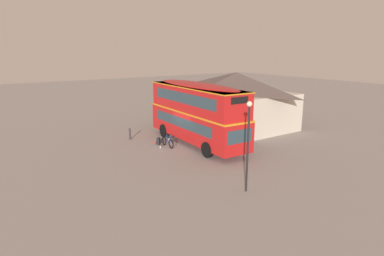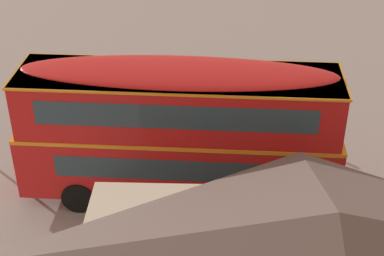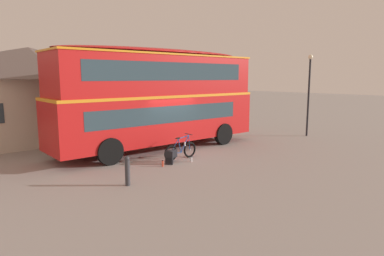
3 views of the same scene
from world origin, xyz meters
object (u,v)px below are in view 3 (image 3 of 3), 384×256
Objects in this scene: double_decker_bus at (159,95)px; street_lamp at (309,86)px; touring_bicycle at (180,151)px; backpack_on_ground at (169,157)px; kerb_bollard at (127,170)px; water_bottle_red_squeeze at (163,164)px; water_bottle_clear_plastic at (191,159)px.

street_lamp is at bearing -18.11° from double_decker_bus.
backpack_on_ground is at bearing -159.36° from touring_bicycle.
double_decker_bus is 3.29m from touring_bicycle.
double_decker_bus is 6.02× the size of touring_bicycle.
kerb_bollard is at bearing -156.27° from touring_bicycle.
backpack_on_ground is at bearing 14.94° from water_bottle_red_squeeze.
street_lamp reaches higher than water_bottle_clear_plastic.
water_bottle_clear_plastic is at bearing -80.64° from touring_bicycle.
double_decker_bus is at bearing 55.71° from water_bottle_red_squeeze.
double_decker_bus is at bearing 43.02° from kerb_bollard.
kerb_bollard is at bearing -153.70° from water_bottle_red_squeeze.
backpack_on_ground is 2.28× the size of water_bottle_red_squeeze.
water_bottle_red_squeeze reaches higher than water_bottle_clear_plastic.
water_bottle_red_squeeze is at bearing -165.06° from backpack_on_ground.
street_lamp is at bearing 4.26° from kerb_bollard.
kerb_bollard is (-2.25, -1.11, 0.38)m from water_bottle_red_squeeze.
street_lamp is at bearing -3.44° from touring_bicycle.
double_decker_bus is at bearing 161.89° from street_lamp.
water_bottle_red_squeeze is (-1.22, -0.41, -0.25)m from touring_bicycle.
water_bottle_red_squeeze is (-0.42, -0.11, -0.18)m from backpack_on_ground.
street_lamp reaches higher than kerb_bollard.
street_lamp reaches higher than water_bottle_red_squeeze.
water_bottle_red_squeeze is at bearing 170.88° from water_bottle_clear_plastic.
touring_bicycle is at bearing 18.74° from water_bottle_red_squeeze.
water_bottle_red_squeeze is 1.14× the size of water_bottle_clear_plastic.
backpack_on_ground is 0.12× the size of street_lamp.
double_decker_bus is 40.49× the size of water_bottle_red_squeeze.
kerb_bollard is at bearing -155.36° from backpack_on_ground.
kerb_bollard is (-4.10, -3.82, -2.15)m from double_decker_bus.
backpack_on_ground reaches higher than water_bottle_clear_plastic.
street_lamp reaches higher than backpack_on_ground.
water_bottle_red_squeeze is 1.34m from water_bottle_clear_plastic.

